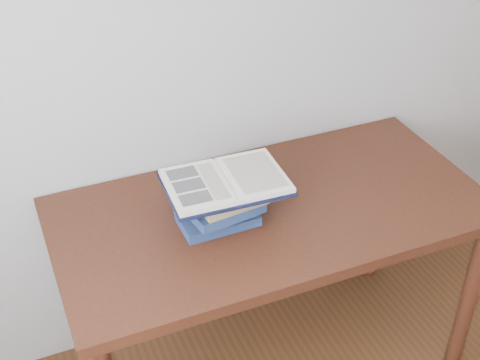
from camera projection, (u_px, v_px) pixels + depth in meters
name	position (u px, v px, depth m)	size (l,w,h in m)	color
desk	(271.00, 230.00, 2.25)	(1.43, 0.71, 0.77)	#401F10
book_stack	(222.00, 207.00, 2.08)	(0.26, 0.20, 0.13)	navy
open_book	(226.00, 182.00, 2.06)	(0.38, 0.27, 0.03)	black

